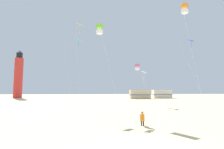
# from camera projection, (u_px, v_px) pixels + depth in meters

# --- Properties ---
(kite_flyer_standing) EXTENTS (0.43, 0.56, 1.16)m
(kite_flyer_standing) POSITION_uv_depth(u_px,v_px,m) (142.00, 118.00, 12.89)
(kite_flyer_standing) COLOR orange
(kite_flyer_standing) RESTS_ON ground
(kite_diamond_gold) EXTENTS (1.22, 1.22, 11.84)m
(kite_diamond_gold) POSITION_uv_depth(u_px,v_px,m) (80.00, 28.00, 22.27)
(kite_diamond_gold) COLOR silver
(kite_diamond_gold) RESTS_ON ground
(kite_diamond_white) EXTENTS (3.04, 2.15, 6.11)m
(kite_diamond_white) POSITION_uv_depth(u_px,v_px,m) (144.00, 73.00, 28.68)
(kite_diamond_white) COLOR silver
(kite_diamond_white) RESTS_ON ground
(kite_diamond_blue) EXTENTS (3.11, 3.11, 10.87)m
(kite_diamond_blue) POSITION_uv_depth(u_px,v_px,m) (191.00, 43.00, 26.26)
(kite_diamond_blue) COLOR silver
(kite_diamond_blue) RESTS_ON ground
(kite_diamond_cyan) EXTENTS (2.38, 2.38, 9.10)m
(kite_diamond_cyan) POSITION_uv_depth(u_px,v_px,m) (78.00, 43.00, 20.04)
(kite_diamond_cyan) COLOR silver
(kite_diamond_cyan) RESTS_ON ground
(kite_box_orange) EXTENTS (2.38, 1.67, 13.11)m
(kite_box_orange) POSITION_uv_depth(u_px,v_px,m) (185.00, 9.00, 19.85)
(kite_box_orange) COLOR silver
(kite_box_orange) RESTS_ON ground
(kite_box_rainbow) EXTENTS (2.94, 2.94, 7.71)m
(kite_box_rainbow) POSITION_uv_depth(u_px,v_px,m) (137.00, 67.00, 31.29)
(kite_box_rainbow) COLOR silver
(kite_box_rainbow) RESTS_ON ground
(kite_box_lime) EXTENTS (2.84, 2.84, 10.61)m
(kite_box_lime) POSITION_uv_depth(u_px,v_px,m) (100.00, 29.00, 19.71)
(kite_box_lime) COLOR silver
(kite_box_lime) RESTS_ON ground
(lighthouse_distant) EXTENTS (2.80, 2.80, 16.80)m
(lighthouse_distant) POSITION_uv_depth(u_px,v_px,m) (18.00, 75.00, 58.09)
(lighthouse_distant) COLOR red
(lighthouse_distant) RESTS_ON ground
(rv_van_tan) EXTENTS (6.50, 2.51, 2.80)m
(rv_van_tan) POSITION_uv_depth(u_px,v_px,m) (140.00, 94.00, 52.70)
(rv_van_tan) COLOR #C6B28C
(rv_van_tan) RESTS_ON ground
(rv_van_cream) EXTENTS (6.52, 2.56, 2.80)m
(rv_van_cream) POSITION_uv_depth(u_px,v_px,m) (162.00, 94.00, 56.18)
(rv_van_cream) COLOR beige
(rv_van_cream) RESTS_ON ground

